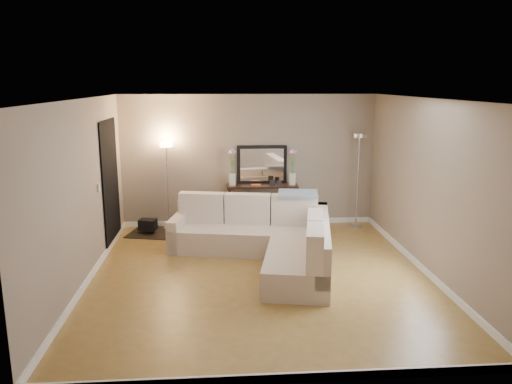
{
  "coord_description": "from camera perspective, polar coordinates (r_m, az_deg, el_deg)",
  "views": [
    {
      "loc": [
        -0.58,
        -6.99,
        2.83
      ],
      "look_at": [
        0.0,
        0.8,
        1.1
      ],
      "focal_mm": 35.0,
      "sensor_mm": 36.0,
      "label": 1
    }
  ],
  "objects": [
    {
      "name": "floor",
      "position": [
        7.56,
        0.45,
        -9.52
      ],
      "size": [
        5.0,
        5.5,
        0.01
      ],
      "primitive_type": "cube",
      "color": "olive",
      "rests_on": "ground"
    },
    {
      "name": "wall_front",
      "position": [
        4.53,
        3.35,
        -7.24
      ],
      "size": [
        5.0,
        0.02,
        2.6
      ],
      "primitive_type": "cube",
      "color": "gray",
      "rests_on": "ground"
    },
    {
      "name": "black_bag",
      "position": [
        9.69,
        -12.25,
        -3.64
      ],
      "size": [
        0.36,
        0.29,
        0.2
      ],
      "primitive_type": "cube",
      "rotation": [
        0.0,
        0.0,
        -0.24
      ],
      "color": "black",
      "rests_on": "charcoal_rug"
    },
    {
      "name": "charcoal_rug",
      "position": [
        9.74,
        -10.99,
        -4.59
      ],
      "size": [
        1.27,
        1.07,
        0.01
      ],
      "primitive_type": "cube",
      "rotation": [
        0.0,
        0.0,
        -0.24
      ],
      "color": "black",
      "rests_on": "floor"
    },
    {
      "name": "floor_lamp_unlit",
      "position": [
        9.89,
        11.64,
        3.45
      ],
      "size": [
        0.3,
        0.3,
        1.87
      ],
      "color": "silver",
      "rests_on": "floor"
    },
    {
      "name": "floor_lamp_lit",
      "position": [
        9.73,
        -10.12,
        2.63
      ],
      "size": [
        0.29,
        0.29,
        1.7
      ],
      "color": "silver",
      "rests_on": "floor"
    },
    {
      "name": "wall_right",
      "position": [
        7.79,
        19.2,
        0.46
      ],
      "size": [
        0.02,
        5.5,
        2.6
      ],
      "primitive_type": "cube",
      "color": "gray",
      "rests_on": "ground"
    },
    {
      "name": "sectional_sofa",
      "position": [
        8.13,
        1.27,
        -5.31
      ],
      "size": [
        2.77,
        2.99,
        0.93
      ],
      "color": "beige",
      "rests_on": "floor"
    },
    {
      "name": "throw_blanket",
      "position": [
        8.57,
        4.82,
        -0.18
      ],
      "size": [
        0.72,
        0.48,
        0.09
      ],
      "primitive_type": "cube",
      "rotation": [
        0.1,
        0.0,
        -0.14
      ],
      "color": "#7E8FA3",
      "rests_on": "sectional_sofa"
    },
    {
      "name": "flower_vase_left",
      "position": [
        9.68,
        -2.74,
        2.43
      ],
      "size": [
        0.16,
        0.13,
        0.73
      ],
      "color": "silver",
      "rests_on": "console_table"
    },
    {
      "name": "leaning_mirror",
      "position": [
        9.86,
        0.68,
        3.13
      ],
      "size": [
        0.98,
        0.07,
        0.77
      ],
      "color": "black",
      "rests_on": "console_table"
    },
    {
      "name": "flower_vase_right",
      "position": [
        9.75,
        4.2,
        2.49
      ],
      "size": [
        0.16,
        0.13,
        0.73
      ],
      "color": "silver",
      "rests_on": "console_table"
    },
    {
      "name": "baseboard_left",
      "position": [
        7.76,
        -18.41,
        -9.17
      ],
      "size": [
        0.03,
        5.5,
        0.1
      ],
      "primitive_type": "cube",
      "color": "white",
      "rests_on": "ground"
    },
    {
      "name": "baseboard_back",
      "position": [
        10.13,
        -0.81,
        -3.44
      ],
      "size": [
        5.0,
        0.03,
        0.1
      ],
      "primitive_type": "cube",
      "color": "white",
      "rests_on": "ground"
    },
    {
      "name": "wall_left",
      "position": [
        7.41,
        -19.25,
        -0.13
      ],
      "size": [
        0.02,
        5.5,
        2.6
      ],
      "primitive_type": "cube",
      "color": "gray",
      "rests_on": "ground"
    },
    {
      "name": "console_table",
      "position": [
        9.83,
        0.21,
        -1.34
      ],
      "size": [
        1.4,
        0.4,
        0.86
      ],
      "color": "black",
      "rests_on": "floor"
    },
    {
      "name": "wall_back",
      "position": [
        9.89,
        -0.84,
        3.58
      ],
      "size": [
        5.0,
        0.02,
        2.6
      ],
      "primitive_type": "cube",
      "color": "gray",
      "rests_on": "ground"
    },
    {
      "name": "table_decor",
      "position": [
        9.71,
        0.74,
        0.83
      ],
      "size": [
        0.59,
        0.13,
        0.14
      ],
      "color": "#D15624",
      "rests_on": "console_table"
    },
    {
      "name": "baseboard_front",
      "position": [
        5.11,
        3.13,
        -20.44
      ],
      "size": [
        5.0,
        0.03,
        0.1
      ],
      "primitive_type": "cube",
      "color": "white",
      "rests_on": "ground"
    },
    {
      "name": "doorway",
      "position": [
        9.06,
        -16.28,
        0.97
      ],
      "size": [
        0.02,
        1.2,
        2.2
      ],
      "primitive_type": "cube",
      "color": "black",
      "rests_on": "ground"
    },
    {
      "name": "baseboard_right",
      "position": [
        8.12,
        18.4,
        -8.2
      ],
      "size": [
        0.03,
        5.5,
        0.1
      ],
      "primitive_type": "cube",
      "color": "white",
      "rests_on": "ground"
    },
    {
      "name": "ceiling",
      "position": [
        7.02,
        0.49,
        10.65
      ],
      "size": [
        5.0,
        5.5,
        0.01
      ],
      "primitive_type": "cube",
      "color": "white",
      "rests_on": "ground"
    },
    {
      "name": "switch_plate",
      "position": [
        8.23,
        -17.52,
        0.48
      ],
      "size": [
        0.02,
        0.08,
        0.12
      ],
      "primitive_type": "cube",
      "color": "white",
      "rests_on": "ground"
    }
  ]
}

